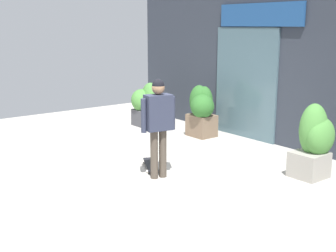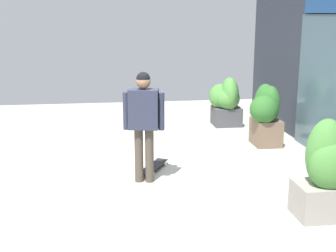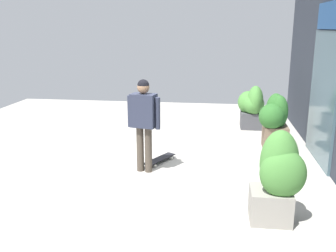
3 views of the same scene
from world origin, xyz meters
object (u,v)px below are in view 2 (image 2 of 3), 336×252
at_px(skateboarder, 144,116).
at_px(planter_box_right, 266,113).
at_px(planter_box_mid, 326,170).
at_px(planter_box_left, 226,101).
at_px(skateboard, 154,167).

distance_m(skateboarder, planter_box_right, 3.04).
distance_m(skateboarder, planter_box_mid, 2.67).
bearing_deg(planter_box_right, planter_box_mid, -6.73).
relative_size(skateboarder, planter_box_right, 1.41).
distance_m(planter_box_left, planter_box_right, 1.73).
height_order(skateboarder, skateboard, skateboarder).
distance_m(skateboard, planter_box_right, 2.66).
relative_size(planter_box_left, planter_box_mid, 0.89).
relative_size(skateboard, planter_box_left, 0.74).
height_order(skateboard, planter_box_right, planter_box_right).
xyz_separation_m(skateboard, planter_box_right, (-1.18, 2.30, 0.59)).
height_order(planter_box_left, planter_box_mid, planter_box_mid).
height_order(skateboarder, planter_box_right, skateboarder).
bearing_deg(skateboarder, planter_box_left, -21.00).
bearing_deg(planter_box_right, skateboard, -62.77).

